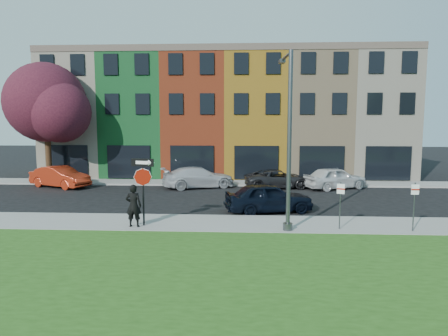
# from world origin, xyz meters

# --- Properties ---
(ground) EXTENTS (120.00, 120.00, 0.00)m
(ground) POSITION_xyz_m (0.00, 0.00, 0.00)
(ground) COLOR black
(ground) RESTS_ON ground
(sidewalk_near) EXTENTS (40.00, 3.00, 0.12)m
(sidewalk_near) POSITION_xyz_m (2.00, 3.00, 0.06)
(sidewalk_near) COLOR gray
(sidewalk_near) RESTS_ON ground
(sidewalk_far) EXTENTS (40.00, 2.40, 0.12)m
(sidewalk_far) POSITION_xyz_m (-3.00, 15.00, 0.06)
(sidewalk_far) COLOR gray
(sidewalk_far) RESTS_ON ground
(rowhouse_block) EXTENTS (30.00, 10.12, 10.00)m
(rowhouse_block) POSITION_xyz_m (-2.50, 21.18, 4.99)
(rowhouse_block) COLOR beige
(rowhouse_block) RESTS_ON ground
(stop_sign) EXTENTS (1.04, 0.26, 2.96)m
(stop_sign) POSITION_xyz_m (-5.32, 2.35, 2.23)
(stop_sign) COLOR black
(stop_sign) RESTS_ON sidewalk_near
(man) EXTENTS (0.68, 0.45, 1.86)m
(man) POSITION_xyz_m (-5.69, 2.11, 1.05)
(man) COLOR black
(man) RESTS_ON sidewalk_near
(sedan_near) EXTENTS (4.12, 5.45, 1.54)m
(sedan_near) POSITION_xyz_m (0.36, 5.71, 0.77)
(sedan_near) COLOR black
(sedan_near) RESTS_ON ground
(parked_car_red) EXTENTS (4.94, 5.74, 1.51)m
(parked_car_red) POSITION_xyz_m (-14.00, 12.78, 0.75)
(parked_car_red) COLOR #9A2510
(parked_car_red) RESTS_ON ground
(parked_car_silver) EXTENTS (5.45, 6.47, 1.48)m
(parked_car_silver) POSITION_xyz_m (-4.15, 13.12, 0.74)
(parked_car_silver) COLOR #B8B9BD
(parked_car_silver) RESTS_ON ground
(parked_car_dark) EXTENTS (3.78, 5.42, 1.30)m
(parked_car_dark) POSITION_xyz_m (1.45, 13.32, 0.65)
(parked_car_dark) COLOR black
(parked_car_dark) RESTS_ON ground
(parked_car_white) EXTENTS (5.21, 5.85, 1.53)m
(parked_car_white) POSITION_xyz_m (5.38, 13.17, 0.76)
(parked_car_white) COLOR silver
(parked_car_white) RESTS_ON ground
(street_lamp) EXTENTS (0.51, 2.58, 7.41)m
(street_lamp) POSITION_xyz_m (0.92, 2.12, 3.86)
(street_lamp) COLOR #46494B
(street_lamp) RESTS_ON sidewalk_near
(parking_sign_a) EXTENTS (0.30, 0.16, 2.02)m
(parking_sign_a) POSITION_xyz_m (3.16, 2.19, 1.39)
(parking_sign_a) COLOR #46494B
(parking_sign_a) RESTS_ON sidewalk_near
(parking_sign_b) EXTENTS (0.32, 0.08, 2.06)m
(parking_sign_b) POSITION_xyz_m (6.14, 1.99, 1.41)
(parking_sign_b) COLOR #46494B
(parking_sign_b) RESTS_ON sidewalk_near
(tree_purple) EXTENTS (7.05, 6.17, 8.88)m
(tree_purple) POSITION_xyz_m (-15.63, 14.77, 5.91)
(tree_purple) COLOR black
(tree_purple) RESTS_ON sidewalk_far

